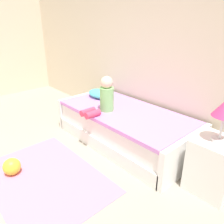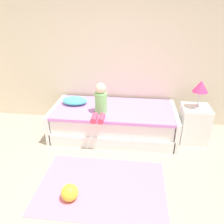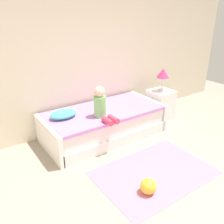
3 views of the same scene
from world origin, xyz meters
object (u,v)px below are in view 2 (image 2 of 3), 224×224
at_px(table_lamp, 201,88).
at_px(toy_ball, 70,193).
at_px(bed, 114,121).
at_px(pillow, 75,101).
at_px(nightstand, 194,124).
at_px(child_figure, 100,102).

height_order(table_lamp, toy_ball, table_lamp).
relative_size(bed, pillow, 4.80).
distance_m(bed, table_lamp, 1.52).
height_order(nightstand, child_figure, child_figure).
bearing_deg(nightstand, table_lamp, 0.00).
relative_size(bed, toy_ball, 10.33).
height_order(child_figure, toy_ball, child_figure).
bearing_deg(bed, pillow, 171.88).
height_order(child_figure, pillow, child_figure).
height_order(table_lamp, pillow, table_lamp).
bearing_deg(bed, toy_ball, -102.77).
distance_m(child_figure, toy_ball, 1.46).
distance_m(nightstand, child_figure, 1.60).
distance_m(table_lamp, pillow, 2.09).
xyz_separation_m(child_figure, pillow, (-0.51, 0.33, -0.14)).
relative_size(child_figure, toy_ball, 2.50).
xyz_separation_m(bed, toy_ball, (-0.35, -1.54, -0.14)).
xyz_separation_m(table_lamp, pillow, (-2.05, 0.13, -0.37)).
distance_m(bed, pillow, 0.78).
xyz_separation_m(bed, pillow, (-0.70, 0.10, 0.32)).
xyz_separation_m(child_figure, toy_ball, (-0.16, -1.32, -0.60)).
bearing_deg(toy_ball, table_lamp, 41.71).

